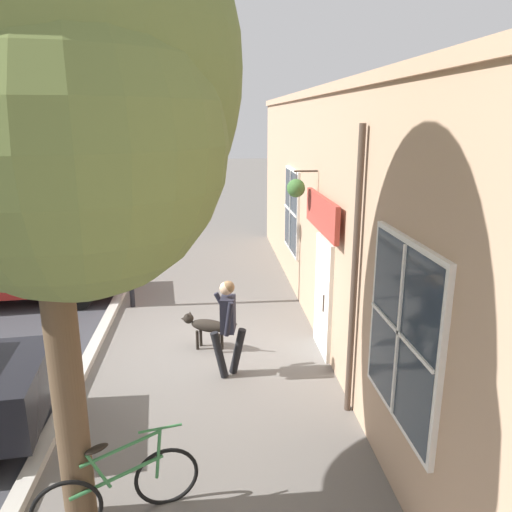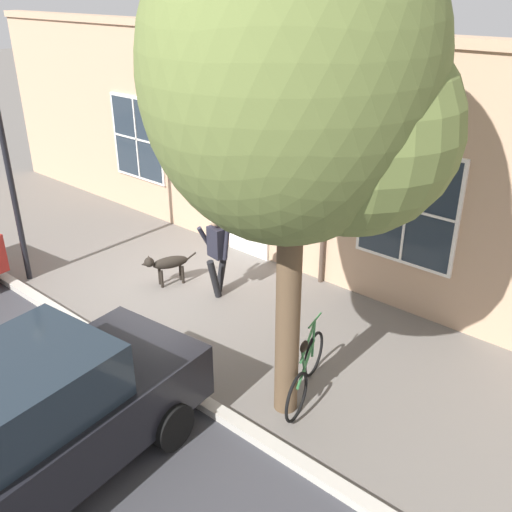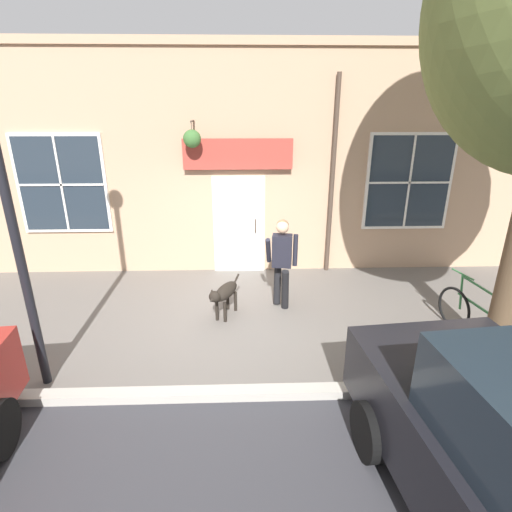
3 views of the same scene
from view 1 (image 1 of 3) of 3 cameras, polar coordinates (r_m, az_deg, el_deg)
ground_plane at (r=9.33m, az=-6.05°, el=-10.80°), size 90.00×90.00×0.00m
storefront_facade at (r=8.82m, az=8.92°, el=3.66°), size 0.95×18.00×4.67m
pedestrian_walking at (r=8.11m, az=-3.24°, el=-7.29°), size 0.61×0.60×1.65m
dog_on_leash at (r=9.24m, az=-5.71°, el=-7.94°), size 1.05×0.53×0.68m
street_tree_by_curb at (r=4.59m, az=-23.38°, el=17.37°), size 3.49×3.30×6.45m
leaning_bicycle at (r=5.93m, az=-15.37°, el=-24.29°), size 1.65×0.62×1.00m
parked_car_nearest_curb at (r=12.71m, az=-25.55°, el=-0.83°), size 4.45×2.25×1.75m
street_lamp at (r=10.98m, az=-14.97°, el=10.17°), size 0.32×0.32×4.91m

